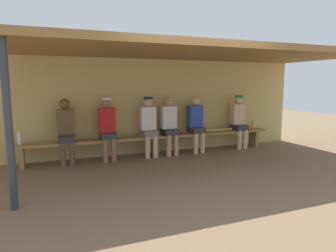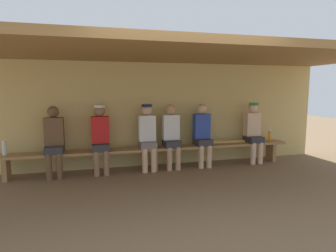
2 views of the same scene
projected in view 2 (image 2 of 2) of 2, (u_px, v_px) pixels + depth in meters
name	position (u px, v px, depth m)	size (l,w,h in m)	color
ground_plane	(176.00, 197.00, 4.27)	(24.00, 24.00, 0.00)	brown
back_wall	(150.00, 114.00, 6.04)	(8.00, 0.20, 2.20)	tan
dugout_roof	(164.00, 52.00, 4.64)	(8.00, 2.80, 0.12)	olive
bench	(155.00, 151.00, 5.71)	(6.00, 0.36, 0.46)	#9E7547
player_in_white	(100.00, 136.00, 5.39)	(0.34, 0.42, 1.34)	#333338
player_with_sunglasses	(253.00, 130.00, 6.23)	(0.34, 0.42, 1.34)	#333338
player_rightmost	(202.00, 132.00, 5.93)	(0.34, 0.42, 1.34)	#333338
player_in_blue	(171.00, 134.00, 5.76)	(0.34, 0.42, 1.34)	#333338
player_near_post	(147.00, 134.00, 5.63)	(0.34, 0.42, 1.34)	slate
player_in_red	(54.00, 139.00, 5.18)	(0.34, 0.42, 1.34)	#333338
water_bottle_green	(270.00, 136.00, 6.42)	(0.06, 0.06, 0.25)	orange
water_bottle_blue	(4.00, 148.00, 5.02)	(0.08, 0.08, 0.26)	silver
baseball_bat	(226.00, 142.00, 6.09)	(0.07, 0.07, 0.90)	tan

